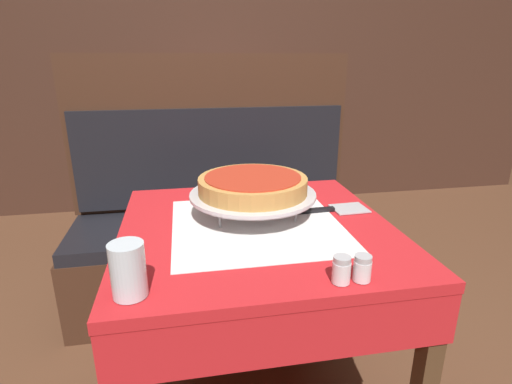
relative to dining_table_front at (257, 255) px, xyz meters
name	(u,v)px	position (x,y,z in m)	size (l,w,h in m)	color
dining_table_front	(257,255)	(0.00, 0.00, 0.00)	(0.82, 0.82, 0.73)	red
dining_table_rear	(219,142)	(0.05, 1.77, 0.00)	(0.78, 0.78, 0.73)	red
booth_bench	(217,235)	(-0.06, 0.79, -0.29)	(1.43, 0.52, 1.24)	#3D2316
back_wall_panel	(205,60)	(0.00, 2.23, 0.57)	(6.00, 0.04, 2.40)	#3D2319
pizza_pan_stand	(254,196)	(0.00, 0.07, 0.17)	(0.40, 0.40, 0.08)	#ADADB2
deep_dish_pizza	(254,184)	(0.00, 0.07, 0.21)	(0.34, 0.34, 0.05)	#C68E47
pizza_server	(332,209)	(0.27, 0.07, 0.11)	(0.27, 0.10, 0.01)	#BCBCC1
water_glass_near	(128,270)	(-0.34, -0.33, 0.16)	(0.07, 0.07, 0.12)	silver
salt_shaker	(341,270)	(0.13, -0.36, 0.13)	(0.04, 0.04, 0.06)	silver
pepper_shaker	(362,268)	(0.18, -0.36, 0.13)	(0.04, 0.04, 0.06)	silver
condiment_caddy	(211,125)	(-0.01, 1.68, 0.14)	(0.13, 0.13, 0.18)	black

